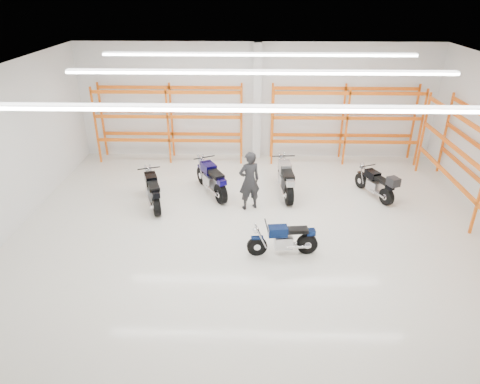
{
  "coord_description": "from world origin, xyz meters",
  "views": [
    {
      "loc": [
        -0.23,
        -10.66,
        6.45
      ],
      "look_at": [
        -0.52,
        0.5,
        0.98
      ],
      "focal_mm": 32.0,
      "sensor_mm": 36.0,
      "label": 1
    }
  ],
  "objects_px": {
    "motorcycle_back_b": "(212,180)",
    "standing_man": "(249,181)",
    "motorcycle_main": "(286,240)",
    "motorcycle_back_c": "(286,180)",
    "structural_column": "(257,103)",
    "motorcycle_back_a": "(153,191)",
    "motorcycle_back_d": "(377,185)"
  },
  "relations": [
    {
      "from": "motorcycle_main",
      "to": "standing_man",
      "type": "bearing_deg",
      "value": 110.99
    },
    {
      "from": "motorcycle_main",
      "to": "motorcycle_back_b",
      "type": "height_order",
      "value": "motorcycle_back_b"
    },
    {
      "from": "motorcycle_back_a",
      "to": "structural_column",
      "type": "xyz_separation_m",
      "value": [
        3.32,
        4.37,
        1.75
      ]
    },
    {
      "from": "motorcycle_back_d",
      "to": "motorcycle_back_b",
      "type": "bearing_deg",
      "value": 178.56
    },
    {
      "from": "motorcycle_back_b",
      "to": "motorcycle_main",
      "type": "bearing_deg",
      "value": -57.45
    },
    {
      "from": "motorcycle_back_c",
      "to": "standing_man",
      "type": "bearing_deg",
      "value": -140.54
    },
    {
      "from": "motorcycle_back_a",
      "to": "standing_man",
      "type": "height_order",
      "value": "standing_man"
    },
    {
      "from": "motorcycle_back_b",
      "to": "standing_man",
      "type": "relative_size",
      "value": 1.11
    },
    {
      "from": "motorcycle_back_a",
      "to": "motorcycle_back_c",
      "type": "xyz_separation_m",
      "value": [
        4.27,
        0.9,
        0.04
      ]
    },
    {
      "from": "standing_man",
      "to": "motorcycle_back_b",
      "type": "bearing_deg",
      "value": -59.82
    },
    {
      "from": "motorcycle_main",
      "to": "motorcycle_back_d",
      "type": "bearing_deg",
      "value": 45.95
    },
    {
      "from": "motorcycle_back_b",
      "to": "motorcycle_back_c",
      "type": "height_order",
      "value": "motorcycle_back_c"
    },
    {
      "from": "motorcycle_back_a",
      "to": "motorcycle_back_b",
      "type": "xyz_separation_m",
      "value": [
        1.81,
        0.86,
        0.03
      ]
    },
    {
      "from": "motorcycle_back_d",
      "to": "structural_column",
      "type": "xyz_separation_m",
      "value": [
        -3.96,
        3.65,
        1.76
      ]
    },
    {
      "from": "motorcycle_main",
      "to": "motorcycle_back_c",
      "type": "bearing_deg",
      "value": 86.17
    },
    {
      "from": "motorcycle_back_c",
      "to": "standing_man",
      "type": "xyz_separation_m",
      "value": [
        -1.21,
        -1.0,
        0.41
      ]
    },
    {
      "from": "structural_column",
      "to": "motorcycle_back_c",
      "type": "bearing_deg",
      "value": -74.61
    },
    {
      "from": "motorcycle_main",
      "to": "motorcycle_back_d",
      "type": "distance_m",
      "value": 4.66
    },
    {
      "from": "motorcycle_back_b",
      "to": "standing_man",
      "type": "xyz_separation_m",
      "value": [
        1.25,
        -0.95,
        0.42
      ]
    },
    {
      "from": "motorcycle_main",
      "to": "standing_man",
      "type": "distance_m",
      "value": 2.77
    },
    {
      "from": "motorcycle_back_a",
      "to": "standing_man",
      "type": "xyz_separation_m",
      "value": [
        3.06,
        -0.09,
        0.45
      ]
    },
    {
      "from": "motorcycle_back_b",
      "to": "structural_column",
      "type": "relative_size",
      "value": 0.47
    },
    {
      "from": "motorcycle_back_d",
      "to": "structural_column",
      "type": "distance_m",
      "value": 5.67
    },
    {
      "from": "standing_man",
      "to": "structural_column",
      "type": "distance_m",
      "value": 4.66
    },
    {
      "from": "motorcycle_back_d",
      "to": "structural_column",
      "type": "relative_size",
      "value": 0.42
    },
    {
      "from": "motorcycle_main",
      "to": "structural_column",
      "type": "bearing_deg",
      "value": 95.86
    },
    {
      "from": "motorcycle_back_a",
      "to": "standing_man",
      "type": "distance_m",
      "value": 3.1
    },
    {
      "from": "motorcycle_main",
      "to": "motorcycle_back_a",
      "type": "bearing_deg",
      "value": 146.92
    },
    {
      "from": "motorcycle_back_c",
      "to": "structural_column",
      "type": "distance_m",
      "value": 3.98
    },
    {
      "from": "motorcycle_main",
      "to": "structural_column",
      "type": "height_order",
      "value": "structural_column"
    },
    {
      "from": "motorcycle_main",
      "to": "motorcycle_back_c",
      "type": "relative_size",
      "value": 0.79
    },
    {
      "from": "motorcycle_back_b",
      "to": "standing_man",
      "type": "bearing_deg",
      "value": -37.18
    }
  ]
}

